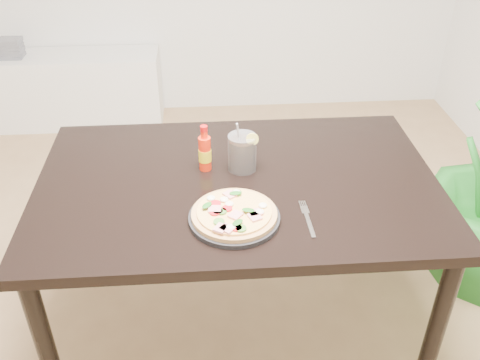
{
  "coord_description": "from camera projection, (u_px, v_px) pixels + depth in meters",
  "views": [
    {
      "loc": [
        0.21,
        -1.46,
        1.78
      ],
      "look_at": [
        0.31,
        -0.02,
        0.83
      ],
      "focal_mm": 40.0,
      "sensor_mm": 36.0,
      "label": 1
    }
  ],
  "objects": [
    {
      "name": "floor",
      "position": [
        164.0,
        349.0,
        2.18
      ],
      "size": [
        4.5,
        4.5,
        0.0
      ],
      "primitive_type": "plane",
      "color": "#9E7A51",
      "rests_on": "ground"
    },
    {
      "name": "cola_cup",
      "position": [
        242.0,
        153.0,
        1.9
      ],
      "size": [
        0.11,
        0.1,
        0.19
      ],
      "rotation": [
        0.0,
        0.0,
        -0.08
      ],
      "color": "black",
      "rests_on": "dining_table"
    },
    {
      "name": "dining_table",
      "position": [
        238.0,
        199.0,
        1.91
      ],
      "size": [
        1.4,
        0.9,
        0.75
      ],
      "color": "black",
      "rests_on": "ground"
    },
    {
      "name": "hot_sauce_bottle",
      "position": [
        205.0,
        152.0,
        1.89
      ],
      "size": [
        0.05,
        0.05,
        0.17
      ],
      "rotation": [
        0.0,
        0.0,
        0.06
      ],
      "color": "red",
      "rests_on": "dining_table"
    },
    {
      "name": "cd_stack",
      "position": [
        11.0,
        48.0,
        3.51
      ],
      "size": [
        0.14,
        0.12,
        0.13
      ],
      "color": "slate",
      "rests_on": "media_console"
    },
    {
      "name": "plate",
      "position": [
        234.0,
        218.0,
        1.67
      ],
      "size": [
        0.29,
        0.29,
        0.02
      ],
      "primitive_type": "cylinder",
      "color": "black",
      "rests_on": "dining_table"
    },
    {
      "name": "plant_pot",
      "position": [
        480.0,
        257.0,
        2.49
      ],
      "size": [
        0.28,
        0.28,
        0.22
      ],
      "primitive_type": "cylinder",
      "color": "brown",
      "rests_on": "ground"
    },
    {
      "name": "media_console",
      "position": [
        59.0,
        90.0,
        3.72
      ],
      "size": [
        1.4,
        0.34,
        0.5
      ],
      "primitive_type": "cube",
      "color": "white",
      "rests_on": "ground"
    },
    {
      "name": "fork",
      "position": [
        307.0,
        217.0,
        1.68
      ],
      "size": [
        0.02,
        0.19,
        0.0
      ],
      "rotation": [
        0.0,
        0.0,
        0.02
      ],
      "color": "silver",
      "rests_on": "dining_table"
    },
    {
      "name": "pizza",
      "position": [
        234.0,
        213.0,
        1.66
      ],
      "size": [
        0.27,
        0.27,
        0.03
      ],
      "color": "tan",
      "rests_on": "plate"
    }
  ]
}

